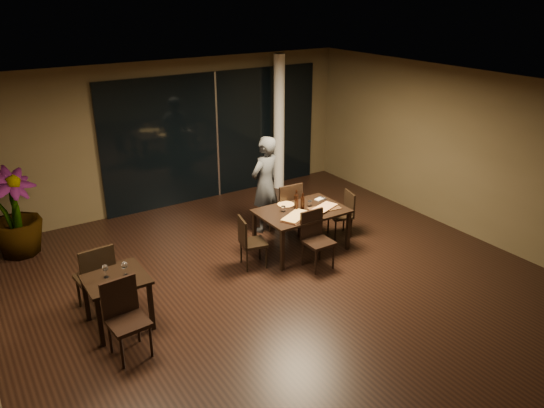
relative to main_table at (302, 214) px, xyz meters
The scene contains 32 objects.
ground 1.45m from the main_table, 141.34° to the right, with size 8.00×8.00×0.00m, color black.
wall_back 3.50m from the main_table, 107.10° to the left, with size 8.00×0.10×3.00m, color #453B25.
wall_front 5.02m from the main_table, 101.65° to the right, with size 8.00×0.10×3.00m, color #453B25.
wall_right 3.26m from the main_table, 14.70° to the right, with size 0.10×8.00×3.00m, color #453B25.
ceiling 2.67m from the main_table, 141.34° to the right, with size 8.00×8.00×0.04m, color white.
window_panel 3.23m from the main_table, 90.00° to the left, with size 5.00×0.06×2.70m, color black.
column 3.28m from the main_table, 63.84° to the left, with size 0.24×0.24×3.00m, color white.
main_table is the anchor object (origin of this frame).
side_table 3.44m from the main_table, behind, with size 0.80×0.80×0.75m.
chair_main_far 0.62m from the main_table, 79.86° to the left, with size 0.50×0.50×1.04m.
chair_main_near 0.61m from the main_table, 103.13° to the right, with size 0.44×0.44×0.95m.
chair_main_left 1.09m from the main_table, behind, with size 0.48×0.48×0.87m.
chair_main_right 1.04m from the main_table, ahead, with size 0.47×0.47×0.84m.
chair_side_far 3.53m from the main_table, behind, with size 0.52×0.52×1.05m.
chair_side_near 3.67m from the main_table, 162.14° to the right, with size 0.50×0.50×1.00m.
diner 1.08m from the main_table, 94.95° to the left, with size 0.62×0.41×1.83m, color #2F3134.
potted_plant 4.88m from the main_table, 149.29° to the left, with size 0.84×0.84×1.53m, color #224918.
pizza_board_left 0.35m from the main_table, 142.36° to the right, with size 0.59×0.29×0.01m, color #422315.
pizza_board_right 0.41m from the main_table, 24.41° to the right, with size 0.55×0.27×0.01m, color #412815.
oblong_pizza_left 0.35m from the main_table, 142.36° to the right, with size 0.55×0.25×0.02m, color maroon, non-canonical shape.
oblong_pizza_right 0.41m from the main_table, 24.41° to the right, with size 0.48×0.22×0.02m, color maroon, non-canonical shape.
round_pizza 0.36m from the main_table, 106.89° to the left, with size 0.29×0.29×0.01m, color #B22513.
bottle_a 0.23m from the main_table, 159.75° to the left, with size 0.06×0.06×0.28m, color black, non-canonical shape.
bottle_b 0.23m from the main_table, 32.84° to the left, with size 0.07×0.07×0.30m, color black, non-canonical shape.
bottle_c 0.27m from the main_table, 102.19° to the left, with size 0.07×0.07×0.33m, color black, non-canonical shape.
tumbler_left 0.35m from the main_table, 156.96° to the left, with size 0.08×0.08×0.10m, color white.
tumbler_right 0.27m from the main_table, 18.71° to the left, with size 0.08×0.08×0.09m, color white.
napkin_near 0.53m from the main_table, ahead, with size 0.18×0.10×0.01m, color white.
napkin_far 0.62m from the main_table, 22.21° to the left, with size 0.18×0.10×0.01m, color white.
wine_glass_a 3.53m from the main_table, behind, with size 0.08×0.08×0.18m, color white, non-canonical shape.
wine_glass_b 3.31m from the main_table, behind, with size 0.08×0.08×0.18m, color white, non-canonical shape.
side_napkin 3.47m from the main_table, 168.06° to the right, with size 0.18×0.11×0.01m, color white.
Camera 1 is at (-3.94, -5.97, 4.31)m, focal length 35.00 mm.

